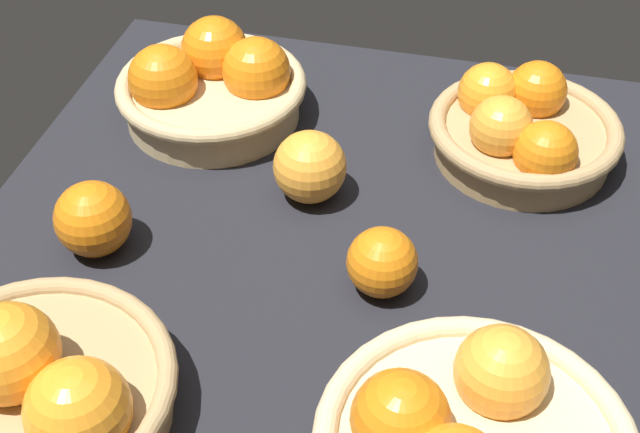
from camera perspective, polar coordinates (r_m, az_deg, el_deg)
The scene contains 7 objects.
market_tray at distance 88.75cm, azimuth -0.63°, elevation -4.04°, with size 84.00×72.00×3.00cm, color black.
basket_near_right at distance 76.49cm, azimuth -17.88°, elevation -10.80°, with size 24.09×24.09×11.62cm.
basket_near_left at distance 106.19cm, azimuth -6.99°, elevation 8.42°, with size 22.53×22.53×10.60cm.
basket_far_left at distance 101.41cm, azimuth 12.88°, elevation 5.52°, with size 21.60×21.60×9.53cm.
loose_orange_front_gap at distance 90.05cm, azimuth -14.45°, elevation -0.15°, with size 7.71×7.71×7.71cm, color orange.
loose_orange_back_gap at distance 83.61cm, azimuth 4.03°, elevation -2.97°, with size 6.86×6.86×6.86cm, color orange.
loose_orange_side_gap at distance 93.35cm, azimuth -0.66°, elevation 3.22°, with size 7.85×7.85×7.85cm, color #F49E33.
Camera 1 is at (59.64, 15.44, 65.37)cm, focal length 49.57 mm.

